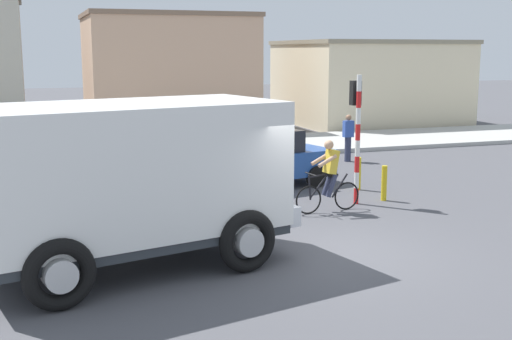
# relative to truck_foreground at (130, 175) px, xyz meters

# --- Properties ---
(ground_plane) EXTENTS (120.00, 120.00, 0.00)m
(ground_plane) POSITION_rel_truck_foreground_xyz_m (3.51, -0.32, -1.67)
(ground_plane) COLOR #4C4C51
(sidewalk_far) EXTENTS (80.00, 5.00, 0.16)m
(sidewalk_far) POSITION_rel_truck_foreground_xyz_m (3.51, 13.26, -1.59)
(sidewalk_far) COLOR #ADADA8
(sidewalk_far) RESTS_ON ground
(truck_foreground) EXTENTS (5.84, 3.73, 2.90)m
(truck_foreground) POSITION_rel_truck_foreground_xyz_m (0.00, 0.00, 0.00)
(truck_foreground) COLOR white
(truck_foreground) RESTS_ON ground
(cyclist) EXTENTS (1.72, 0.52, 1.72)m
(cyclist) POSITION_rel_truck_foreground_xyz_m (5.00, 2.62, -0.80)
(cyclist) COLOR black
(cyclist) RESTS_ON ground
(traffic_light_pole) EXTENTS (0.24, 0.43, 3.20)m
(traffic_light_pole) POSITION_rel_truck_foreground_xyz_m (6.02, 3.25, 0.40)
(traffic_light_pole) COLOR red
(traffic_light_pole) RESTS_ON ground
(car_red_near) EXTENTS (4.30, 2.65, 1.60)m
(car_red_near) POSITION_rel_truck_foreground_xyz_m (-1.71, 8.89, -0.85)
(car_red_near) COLOR gold
(car_red_near) RESTS_ON ground
(car_white_mid) EXTENTS (4.29, 2.61, 1.60)m
(car_white_mid) POSITION_rel_truck_foreground_xyz_m (4.46, 5.89, -0.85)
(car_white_mid) COLOR #234C9E
(car_white_mid) RESTS_ON ground
(pedestrian_near_kerb) EXTENTS (0.34, 0.22, 1.62)m
(pedestrian_near_kerb) POSITION_rel_truck_foreground_xyz_m (8.73, 9.02, -0.82)
(pedestrian_near_kerb) COLOR #2D334C
(pedestrian_near_kerb) RESTS_ON ground
(bollard_near) EXTENTS (0.14, 0.14, 0.90)m
(bollard_near) POSITION_rel_truck_foreground_xyz_m (6.86, 3.26, -1.22)
(bollard_near) COLOR gold
(bollard_near) RESTS_ON ground
(bollard_far) EXTENTS (0.14, 0.14, 0.90)m
(bollard_far) POSITION_rel_truck_foreground_xyz_m (6.86, 4.66, -1.22)
(bollard_far) COLOR gold
(bollard_far) RESTS_ON ground
(building_mid_block) EXTENTS (7.64, 5.90, 5.46)m
(building_mid_block) POSITION_rel_truck_foreground_xyz_m (4.74, 19.94, 1.07)
(building_mid_block) COLOR tan
(building_mid_block) RESTS_ON ground
(building_corner_right) EXTENTS (8.27, 7.79, 4.29)m
(building_corner_right) POSITION_rel_truck_foreground_xyz_m (15.31, 19.89, 0.48)
(building_corner_right) COLOR beige
(building_corner_right) RESTS_ON ground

